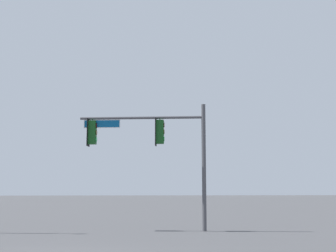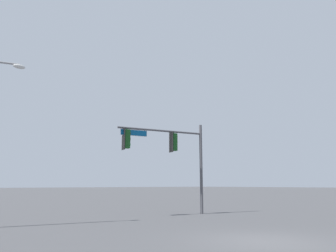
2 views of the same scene
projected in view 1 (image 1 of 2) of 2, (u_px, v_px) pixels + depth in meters
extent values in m
cylinder|color=#47474C|center=(204.00, 167.00, 21.29)|extent=(0.19, 0.19, 5.77)
cylinder|color=#47474C|center=(141.00, 118.00, 21.81)|extent=(5.67, 1.36, 0.12)
cube|color=black|center=(156.00, 132.00, 21.67)|extent=(0.14, 0.51, 1.30)
cube|color=#144719|center=(160.00, 132.00, 21.66)|extent=(0.42, 0.39, 1.10)
cylinder|color=#144719|center=(160.00, 119.00, 21.74)|extent=(0.04, 0.04, 0.12)
cylinder|color=#340503|center=(164.00, 125.00, 21.69)|extent=(0.08, 0.22, 0.22)
cylinder|color=#392D05|center=(164.00, 132.00, 21.64)|extent=(0.08, 0.22, 0.22)
cylinder|color=green|center=(164.00, 139.00, 21.60)|extent=(0.08, 0.22, 0.22)
cube|color=black|center=(88.00, 133.00, 21.88)|extent=(0.14, 0.51, 1.30)
cube|color=#144719|center=(92.00, 132.00, 21.87)|extent=(0.42, 0.39, 1.10)
cylinder|color=#144719|center=(93.00, 120.00, 21.95)|extent=(0.04, 0.04, 0.12)
cylinder|color=#340503|center=(97.00, 125.00, 21.90)|extent=(0.08, 0.22, 0.22)
cylinder|color=#392D05|center=(96.00, 132.00, 21.86)|extent=(0.08, 0.22, 0.22)
cylinder|color=green|center=(96.00, 139.00, 21.81)|extent=(0.08, 0.22, 0.22)
cube|color=#0A4C7F|center=(102.00, 124.00, 21.90)|extent=(1.63, 0.39, 0.33)
cube|color=white|center=(102.00, 124.00, 21.90)|extent=(1.69, 0.39, 0.39)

